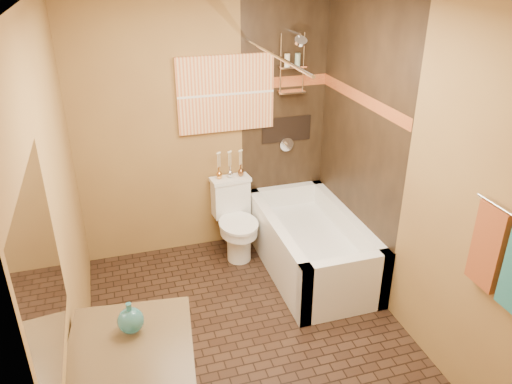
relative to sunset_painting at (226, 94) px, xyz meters
name	(u,v)px	position (x,y,z in m)	size (l,w,h in m)	color
floor	(252,338)	(-0.20, -1.48, -1.55)	(3.00, 3.00, 0.00)	black
wall_left	(62,220)	(-1.40, -1.48, -0.30)	(0.02, 3.00, 2.50)	olive
wall_right	(408,174)	(1.00, -1.48, -0.30)	(0.02, 3.00, 2.50)	olive
wall_back	(205,127)	(-0.20, 0.02, -0.30)	(2.40, 0.02, 2.50)	olive
wall_front	(355,348)	(-0.20, -2.98, -0.30)	(2.40, 0.02, 2.50)	olive
alcove_tile_back	(284,120)	(0.57, 0.01, -0.30)	(0.85, 0.01, 2.50)	black
alcove_tile_right	(358,140)	(0.99, -0.73, -0.30)	(0.01, 1.50, 2.50)	black
mosaic_band_back	(285,82)	(0.57, 0.00, 0.07)	(0.85, 0.01, 0.10)	maroon
mosaic_band_right	(361,98)	(0.98, -0.73, 0.07)	(0.01, 1.50, 0.10)	maroon
alcove_niche	(286,129)	(0.60, 0.01, -0.40)	(0.50, 0.01, 0.25)	black
shower_fixtures	(292,79)	(0.60, -0.10, 0.12)	(0.24, 0.33, 1.16)	silver
curtain_rod	(273,54)	(0.20, -0.73, 0.47)	(0.03, 0.03, 1.55)	silver
towel_rust	(488,247)	(0.96, -2.40, -0.37)	(0.05, 0.22, 0.52)	maroon
sunset_painting	(226,94)	(0.00, 0.00, 0.00)	(0.90, 0.04, 0.70)	#DD6534
vanity_mirror	(45,280)	(-1.39, -2.48, -0.05)	(0.01, 1.00, 0.90)	white
bathtub	(311,249)	(0.60, -0.73, -1.33)	(0.80, 1.50, 0.55)	white
toilet	(235,219)	(0.00, -0.25, -1.17)	(0.40, 0.58, 0.75)	white
teal_bottle	(130,318)	(-1.07, -2.20, -0.54)	(0.14, 0.14, 0.22)	#24696C
bud_vases	(230,164)	(0.00, -0.09, -0.65)	(0.27, 0.06, 0.27)	#E09646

